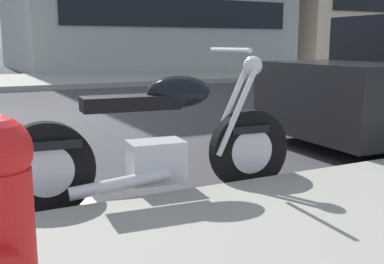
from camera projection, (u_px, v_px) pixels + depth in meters
ground_plane at (16, 120)px, 7.14m from camera, size 260.00×260.00×0.00m
sidewalk_far_curb at (313, 71)px, 18.64m from camera, size 120.00×5.00×0.14m
parking_stall_stripe at (79, 192)px, 3.68m from camera, size 0.12×2.20×0.01m
parked_motorcycle at (159, 144)px, 3.40m from camera, size 2.18×0.62×1.12m
fire_hydrant at (0, 226)px, 1.54m from camera, size 0.24×0.36×0.79m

